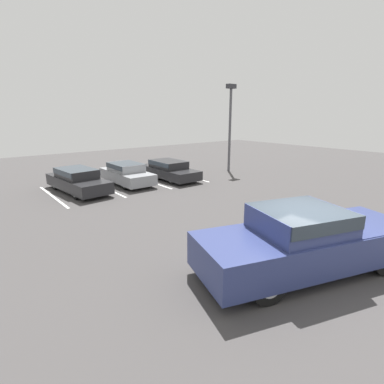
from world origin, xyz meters
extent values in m
plane|color=#423F3F|center=(0.00, 0.00, 0.00)|extent=(60.00, 60.00, 0.00)
cube|color=white|center=(-3.02, 12.38, 0.00)|extent=(0.12, 5.16, 0.01)
cube|color=white|center=(-0.17, 12.38, 0.00)|extent=(0.12, 5.16, 0.01)
cube|color=white|center=(2.68, 12.38, 0.00)|extent=(0.12, 5.16, 0.01)
cube|color=white|center=(5.53, 12.38, 0.00)|extent=(0.12, 5.16, 0.01)
cube|color=navy|center=(0.28, 0.11, 0.72)|extent=(6.41, 3.85, 0.90)
cube|color=navy|center=(-0.01, 0.20, 1.48)|extent=(2.67, 2.50, 0.61)
cube|color=#2D3842|center=(-0.01, 0.20, 1.62)|extent=(2.64, 2.55, 0.34)
cube|color=navy|center=(2.10, -0.48, 1.13)|extent=(2.75, 2.60, 0.13)
cube|color=silver|center=(3.09, -0.80, 0.39)|extent=(0.85, 2.09, 0.28)
cylinder|color=black|center=(2.28, 0.37, 0.45)|extent=(0.96, 0.59, 0.91)
cylinder|color=#ADADB2|center=(2.28, 0.37, 0.45)|extent=(0.58, 0.48, 0.50)
cylinder|color=black|center=(1.75, -1.27, 0.45)|extent=(0.96, 0.59, 0.91)
cylinder|color=#ADADB2|center=(1.75, -1.27, 0.45)|extent=(0.58, 0.48, 0.50)
cylinder|color=black|center=(-1.18, 1.49, 0.45)|extent=(0.96, 0.59, 0.91)
cylinder|color=#ADADB2|center=(-1.18, 1.49, 0.45)|extent=(0.58, 0.48, 0.50)
cylinder|color=black|center=(-1.71, -0.16, 0.45)|extent=(0.96, 0.59, 0.91)
cylinder|color=#ADADB2|center=(-1.71, -0.16, 0.45)|extent=(0.58, 0.48, 0.50)
cube|color=#232326|center=(-1.64, 12.52, 0.49)|extent=(2.14, 4.87, 0.61)
cube|color=#232326|center=(-1.64, 12.62, 1.03)|extent=(1.72, 2.59, 0.48)
cube|color=#2D3842|center=(-1.64, 12.62, 1.13)|extent=(1.79, 2.55, 0.29)
cylinder|color=black|center=(-0.79, 11.23, 0.33)|extent=(0.29, 0.69, 0.67)
cylinder|color=#ADADB2|center=(-0.79, 11.23, 0.33)|extent=(0.27, 0.39, 0.37)
cylinder|color=black|center=(-2.23, 11.09, 0.33)|extent=(0.29, 0.69, 0.67)
cylinder|color=#ADADB2|center=(-2.23, 11.09, 0.33)|extent=(0.27, 0.39, 0.37)
cylinder|color=black|center=(-1.04, 13.96, 0.33)|extent=(0.29, 0.69, 0.67)
cylinder|color=#ADADB2|center=(-1.04, 13.96, 0.33)|extent=(0.27, 0.39, 0.37)
cylinder|color=black|center=(-2.49, 13.82, 0.33)|extent=(0.29, 0.69, 0.67)
cylinder|color=#ADADB2|center=(-2.49, 13.82, 0.33)|extent=(0.27, 0.39, 0.37)
cube|color=gray|center=(1.31, 12.58, 0.49)|extent=(1.73, 4.27, 0.62)
cube|color=gray|center=(1.31, 12.66, 1.03)|extent=(1.51, 2.22, 0.46)
cube|color=#2D3842|center=(1.31, 12.66, 1.12)|extent=(1.58, 2.18, 0.28)
cylinder|color=black|center=(2.03, 11.34, 0.33)|extent=(0.22, 0.67, 0.67)
cylinder|color=#ADADB2|center=(2.03, 11.34, 0.33)|extent=(0.23, 0.37, 0.37)
cylinder|color=black|center=(0.58, 11.35, 0.33)|extent=(0.22, 0.67, 0.67)
cylinder|color=#ADADB2|center=(0.58, 11.35, 0.33)|extent=(0.23, 0.37, 0.37)
cylinder|color=black|center=(2.05, 13.81, 0.33)|extent=(0.22, 0.67, 0.67)
cylinder|color=#ADADB2|center=(2.05, 13.81, 0.33)|extent=(0.23, 0.37, 0.37)
cylinder|color=black|center=(0.59, 13.82, 0.33)|extent=(0.22, 0.67, 0.67)
cylinder|color=#ADADB2|center=(0.59, 13.82, 0.33)|extent=(0.23, 0.37, 0.37)
cube|color=#232326|center=(4.14, 12.17, 0.46)|extent=(1.78, 4.70, 0.57)
cube|color=#232326|center=(4.14, 12.27, 0.97)|extent=(1.56, 2.45, 0.46)
cube|color=#2D3842|center=(4.14, 12.27, 1.06)|extent=(1.63, 2.40, 0.27)
cylinder|color=black|center=(4.89, 10.81, 0.32)|extent=(0.21, 0.63, 0.63)
cylinder|color=#ADADB2|center=(4.89, 10.81, 0.32)|extent=(0.21, 0.35, 0.35)
cylinder|color=black|center=(3.37, 10.82, 0.32)|extent=(0.21, 0.63, 0.63)
cylinder|color=#ADADB2|center=(3.37, 10.82, 0.32)|extent=(0.21, 0.35, 0.35)
cylinder|color=black|center=(4.91, 13.53, 0.32)|extent=(0.21, 0.63, 0.63)
cylinder|color=#ADADB2|center=(4.91, 13.53, 0.32)|extent=(0.21, 0.35, 0.35)
cylinder|color=black|center=(3.39, 13.54, 0.32)|extent=(0.21, 0.63, 0.63)
cylinder|color=#ADADB2|center=(3.39, 13.54, 0.32)|extent=(0.21, 0.35, 0.35)
cylinder|color=#515156|center=(9.13, 11.66, 2.92)|extent=(0.18, 0.18, 5.83)
cube|color=#333338|center=(9.13, 11.66, 5.98)|extent=(0.70, 0.36, 0.30)
camera|label=1|loc=(-6.74, -3.72, 4.15)|focal=28.00mm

